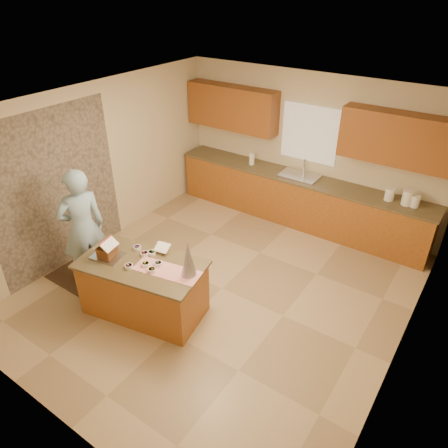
{
  "coord_description": "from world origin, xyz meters",
  "views": [
    {
      "loc": [
        2.81,
        -4.02,
        4.08
      ],
      "look_at": [
        -0.1,
        0.2,
        1.0
      ],
      "focal_mm": 33.58,
      "sensor_mm": 36.0,
      "label": 1
    }
  ],
  "objects_px": {
    "tinsel_tree": "(188,259)",
    "gingerbread_house": "(107,250)",
    "boy": "(83,228)",
    "island_base": "(144,289)"
  },
  "relations": [
    {
      "from": "tinsel_tree",
      "to": "gingerbread_house",
      "type": "height_order",
      "value": "tinsel_tree"
    },
    {
      "from": "tinsel_tree",
      "to": "gingerbread_house",
      "type": "relative_size",
      "value": 1.68
    },
    {
      "from": "tinsel_tree",
      "to": "gingerbread_house",
      "type": "xyz_separation_m",
      "value": [
        -1.14,
        -0.31,
        -0.13
      ]
    },
    {
      "from": "island_base",
      "to": "boy",
      "type": "distance_m",
      "value": 1.29
    },
    {
      "from": "gingerbread_house",
      "to": "island_base",
      "type": "bearing_deg",
      "value": 16.31
    },
    {
      "from": "boy",
      "to": "tinsel_tree",
      "type": "bearing_deg",
      "value": 115.66
    },
    {
      "from": "boy",
      "to": "island_base",
      "type": "bearing_deg",
      "value": 109.43
    },
    {
      "from": "boy",
      "to": "gingerbread_house",
      "type": "xyz_separation_m",
      "value": [
        0.71,
        -0.18,
        0.0
      ]
    },
    {
      "from": "island_base",
      "to": "boy",
      "type": "xyz_separation_m",
      "value": [
        -1.18,
        0.04,
        0.54
      ]
    },
    {
      "from": "boy",
      "to": "gingerbread_house",
      "type": "relative_size",
      "value": 6.31
    }
  ]
}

